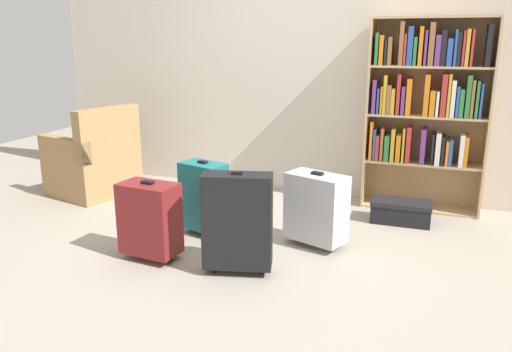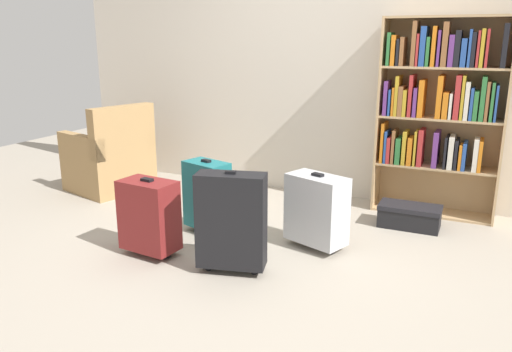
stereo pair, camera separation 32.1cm
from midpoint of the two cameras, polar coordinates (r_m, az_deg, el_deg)
The scene contains 10 objects.
ground_plane at distance 3.70m, azimuth -1.90°, elevation -9.29°, with size 10.07×10.07×0.00m, color #9E9384.
back_wall at distance 5.06m, azimuth 5.53°, elevation 12.53°, with size 5.75×0.10×2.60m, color beige.
bookshelf at distance 4.72m, azimuth 16.76°, elevation 7.74°, with size 1.04×0.31×1.72m.
armchair at distance 5.39m, azimuth -19.39°, elevation 1.32°, with size 0.87×0.87×0.90m.
mug at distance 5.09m, azimuth -14.18°, elevation -2.21°, with size 0.12×0.08×0.10m.
storage_box at distance 4.48m, azimuth 14.09°, elevation -3.89°, with size 0.50×0.26×0.19m.
suitcase_black at distance 3.35m, azimuth -4.86°, elevation -5.15°, with size 0.49×0.29×0.71m.
suitcase_teal at distance 4.07m, azimuth -8.17°, elevation -2.29°, with size 0.41×0.31×0.61m.
suitcase_silver at distance 3.81m, azimuth 4.42°, elevation -3.60°, with size 0.50×0.38×0.58m.
suitcase_dark_red at distance 3.69m, azimuth -14.35°, elevation -4.70°, with size 0.43×0.28×0.58m.
Camera 1 is at (1.10, -3.18, 1.54)m, focal length 35.49 mm.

